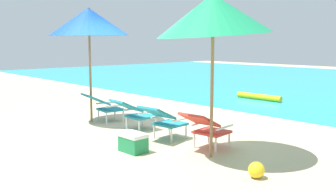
{
  "coord_description": "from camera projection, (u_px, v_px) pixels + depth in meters",
  "views": [
    {
      "loc": [
        5.67,
        -4.54,
        1.8
      ],
      "look_at": [
        0.0,
        0.59,
        0.75
      ],
      "focal_mm": 40.11,
      "sensor_mm": 36.0,
      "label": 1
    }
  ],
  "objects": [
    {
      "name": "lounge_chair_far_left",
      "position": [
        104.0,
        105.0,
        8.55
      ],
      "size": [
        0.65,
        0.94,
        0.68
      ],
      "color": "teal",
      "rests_on": "ground_plane"
    },
    {
      "name": "lounge_chair_far_right",
      "position": [
        206.0,
        127.0,
        6.33
      ],
      "size": [
        0.63,
        0.93,
        0.68
      ],
      "color": "red",
      "rests_on": "ground_plane"
    },
    {
      "name": "cooler_box",
      "position": [
        133.0,
        142.0,
        6.24
      ],
      "size": [
        0.48,
        0.33,
        0.32
      ],
      "color": "#1E844C",
      "rests_on": "ground_plane"
    },
    {
      "name": "beach_ball",
      "position": [
        256.0,
        170.0,
        5.03
      ],
      "size": [
        0.22,
        0.22,
        0.22
      ],
      "primitive_type": "sphere",
      "color": "yellow",
      "rests_on": "ground_plane"
    },
    {
      "name": "beach_umbrella_left",
      "position": [
        89.0,
        22.0,
        8.36
      ],
      "size": [
        2.34,
        2.34,
        2.59
      ],
      "color": "olive",
      "rests_on": "ground_plane"
    },
    {
      "name": "ground_plane",
      "position": [
        262.0,
        110.0,
        10.09
      ],
      "size": [
        40.0,
        40.0,
        0.0
      ],
      "primitive_type": "plane",
      "color": "#CCB78E"
    },
    {
      "name": "lounge_chair_near_left",
      "position": [
        134.0,
        111.0,
        7.72
      ],
      "size": [
        0.57,
        0.89,
        0.68
      ],
      "color": "teal",
      "rests_on": "ground_plane"
    },
    {
      "name": "lounge_chair_near_right",
      "position": [
        164.0,
        119.0,
        6.98
      ],
      "size": [
        0.61,
        0.92,
        0.68
      ],
      "color": "teal",
      "rests_on": "ground_plane"
    },
    {
      "name": "swim_buoy",
      "position": [
        259.0,
        97.0,
        12.0
      ],
      "size": [
        1.6,
        0.18,
        0.18
      ],
      "primitive_type": "cylinder",
      "rotation": [
        0.0,
        1.57,
        0.0
      ],
      "color": "yellow",
      "rests_on": "ocean_band"
    },
    {
      "name": "beach_umbrella_right",
      "position": [
        213.0,
        15.0,
        5.68
      ],
      "size": [
        2.05,
        2.08,
        2.6
      ],
      "color": "olive",
      "rests_on": "ground_plane"
    }
  ]
}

